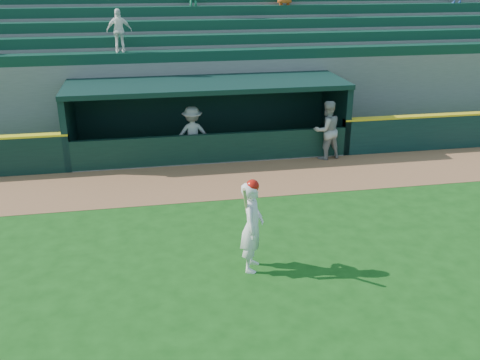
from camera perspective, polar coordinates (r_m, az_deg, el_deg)
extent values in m
plane|color=#144711|center=(11.88, 1.41, -8.65)|extent=(120.00, 120.00, 0.00)
cube|color=brown|center=(16.23, -2.11, -0.03)|extent=(40.00, 3.00, 0.01)
imported|color=#9D9D98|center=(18.08, 9.24, 5.28)|extent=(1.09, 0.93, 1.98)
imported|color=#9E9E99|center=(17.79, -5.09, 4.95)|extent=(1.20, 0.71, 1.83)
cube|color=slate|center=(18.84, -3.36, 3.11)|extent=(9.00, 2.60, 0.04)
cube|color=black|center=(18.55, -17.74, 5.46)|extent=(0.20, 2.60, 2.30)
cube|color=black|center=(19.58, 10.13, 6.97)|extent=(0.20, 2.60, 2.30)
cube|color=black|center=(19.76, -3.92, 7.39)|extent=(9.40, 0.20, 2.30)
cube|color=black|center=(18.23, -3.53, 10.16)|extent=(9.40, 2.80, 0.16)
cube|color=black|center=(17.54, -2.89, 3.35)|extent=(9.00, 0.16, 1.00)
cube|color=brown|center=(19.52, -3.68, 4.48)|extent=(8.40, 0.45, 0.10)
cube|color=slate|center=(20.20, -4.12, 8.59)|extent=(34.00, 0.85, 2.91)
cube|color=#0F3828|center=(19.77, -4.21, 13.13)|extent=(34.00, 0.60, 0.36)
cube|color=slate|center=(20.97, -4.40, 9.70)|extent=(34.00, 0.85, 3.36)
cube|color=#0F3828|center=(20.55, -4.52, 14.71)|extent=(34.00, 0.60, 0.36)
cube|color=slate|center=(21.76, -4.67, 10.73)|extent=(34.00, 0.85, 3.81)
cube|color=#0F3828|center=(21.35, -4.81, 16.17)|extent=(34.00, 0.60, 0.36)
cube|color=slate|center=(22.55, -4.92, 11.69)|extent=(34.00, 0.85, 4.26)
cube|color=#0F3828|center=(22.15, -5.09, 17.53)|extent=(34.00, 0.60, 0.36)
cube|color=slate|center=(23.35, -5.16, 12.58)|extent=(34.00, 0.85, 4.71)
cube|color=slate|center=(24.15, -5.38, 13.41)|extent=(34.00, 0.85, 5.16)
cube|color=slate|center=(24.96, -5.59, 14.19)|extent=(34.00, 0.85, 5.61)
cube|color=slate|center=(25.53, -5.71, 14.35)|extent=(34.50, 0.30, 5.61)
imported|color=white|center=(19.58, -12.76, 15.28)|extent=(0.86, 0.36, 1.46)
imported|color=white|center=(11.17, 1.30, -5.00)|extent=(0.68, 0.84, 1.98)
sphere|color=#BA130A|center=(10.79, 1.34, -0.64)|extent=(0.27, 0.27, 0.27)
cylinder|color=#CEBC84|center=(10.65, 0.62, -2.29)|extent=(0.24, 0.50, 0.76)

